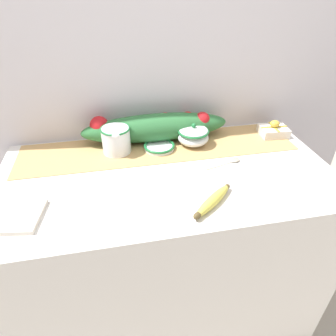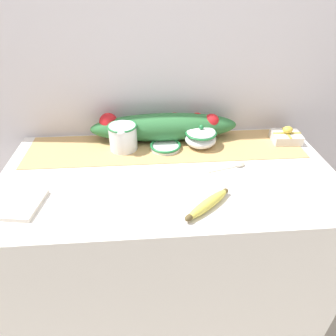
{
  "view_description": "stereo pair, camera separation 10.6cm",
  "coord_description": "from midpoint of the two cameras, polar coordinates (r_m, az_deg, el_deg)",
  "views": [
    {
      "loc": [
        -0.18,
        -0.91,
        1.54
      ],
      "look_at": [
        -0.01,
        -0.05,
        0.95
      ],
      "focal_mm": 32.0,
      "sensor_mm": 36.0,
      "label": 1
    },
    {
      "loc": [
        -0.07,
        -0.92,
        1.54
      ],
      "look_at": [
        -0.01,
        -0.05,
        0.95
      ],
      "focal_mm": 32.0,
      "sensor_mm": 36.0,
      "label": 2
    }
  ],
  "objects": [
    {
      "name": "countertop",
      "position": [
        1.43,
        2.32,
        -15.84
      ],
      "size": [
        1.26,
        0.65,
        0.9
      ],
      "primitive_type": "cube",
      "color": "silver",
      "rests_on": "ground_plane"
    },
    {
      "name": "spoon",
      "position": [
        1.2,
        15.68,
        0.45
      ],
      "size": [
        0.15,
        0.06,
        0.01
      ],
      "rotation": [
        0.0,
        0.0,
        0.26
      ],
      "color": "#A89E89",
      "rests_on": "countertop"
    },
    {
      "name": "napkin_stack",
      "position": [
        1.06,
        -24.26,
        -6.41
      ],
      "size": [
        0.17,
        0.17,
        0.02
      ],
      "primitive_type": "cube",
      "rotation": [
        0.0,
        0.0,
        -0.16
      ],
      "color": "silver",
      "rests_on": "countertop"
    },
    {
      "name": "gift_box",
      "position": [
        1.43,
        23.59,
        5.48
      ],
      "size": [
        0.12,
        0.11,
        0.07
      ],
      "rotation": [
        0.0,
        0.0,
        -0.06
      ],
      "color": "silver",
      "rests_on": "countertop"
    },
    {
      "name": "sugar_bowl",
      "position": [
        1.28,
        8.61,
        5.8
      ],
      "size": [
        0.13,
        0.13,
        0.1
      ],
      "color": "white",
      "rests_on": "countertop"
    },
    {
      "name": "table_runner",
      "position": [
        1.28,
        1.85,
        3.91
      ],
      "size": [
        1.16,
        0.26,
        0.0
      ],
      "primitive_type": "cube",
      "color": "tan",
      "rests_on": "countertop"
    },
    {
      "name": "banana",
      "position": [
        0.97,
        10.72,
        -6.87
      ],
      "size": [
        0.17,
        0.15,
        0.03
      ],
      "rotation": [
        0.0,
        0.0,
        0.7
      ],
      "color": "#DBCC4C",
      "rests_on": "countertop"
    },
    {
      "name": "back_wall",
      "position": [
        1.31,
        1.34,
        19.01
      ],
      "size": [
        2.06,
        0.04,
        2.4
      ],
      "primitive_type": "cube",
      "color": "silver",
      "rests_on": "ground_plane"
    },
    {
      "name": "small_dish",
      "position": [
        1.26,
        2.0,
        4.11
      ],
      "size": [
        0.13,
        0.13,
        0.02
      ],
      "color": "white",
      "rests_on": "countertop"
    },
    {
      "name": "ground_plane",
      "position": [
        1.79,
        1.96,
        -25.13
      ],
      "size": [
        12.0,
        12.0,
        0.0
      ],
      "primitive_type": "plane",
      "color": "#B2A899"
    },
    {
      "name": "poinsettia_garland",
      "position": [
        1.31,
        1.46,
        7.91
      ],
      "size": [
        0.64,
        0.13,
        0.13
      ],
      "color": "#2D6B38",
      "rests_on": "countertop"
    },
    {
      "name": "cream_pitcher",
      "position": [
        1.25,
        -6.18,
        5.99
      ],
      "size": [
        0.12,
        0.14,
        0.11
      ],
      "color": "white",
      "rests_on": "countertop"
    }
  ]
}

